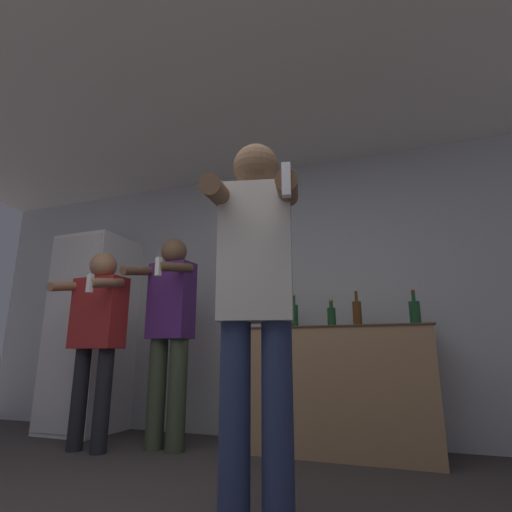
{
  "coord_description": "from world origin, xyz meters",
  "views": [
    {
      "loc": [
        1.09,
        -0.97,
        0.71
      ],
      "look_at": [
        0.47,
        0.72,
        1.16
      ],
      "focal_mm": 28.0,
      "sensor_mm": 36.0,
      "label": 1
    }
  ],
  "objects_px": {
    "person_woman_foreground": "(256,292)",
    "person_spectator_back": "(169,326)",
    "refrigerator": "(92,331)",
    "bottle_amber_bourbon": "(278,315)",
    "person_man_side": "(97,327)",
    "bottle_dark_rum": "(357,313)",
    "bottle_clear_vodka": "(415,313)",
    "bottle_red_label": "(294,315)",
    "bottle_short_whiskey": "(332,316)"
  },
  "relations": [
    {
      "from": "person_woman_foreground",
      "to": "person_spectator_back",
      "type": "relative_size",
      "value": 1.02
    },
    {
      "from": "bottle_dark_rum",
      "to": "bottle_amber_bourbon",
      "type": "bearing_deg",
      "value": -180.0
    },
    {
      "from": "bottle_dark_rum",
      "to": "bottle_amber_bourbon",
      "type": "xyz_separation_m",
      "value": [
        -0.67,
        -0.0,
        0.01
      ]
    },
    {
      "from": "refrigerator",
      "to": "person_spectator_back",
      "type": "xyz_separation_m",
      "value": [
        1.15,
        -0.38,
        -0.01
      ]
    },
    {
      "from": "bottle_short_whiskey",
      "to": "person_spectator_back",
      "type": "distance_m",
      "value": 1.34
    },
    {
      "from": "bottle_dark_rum",
      "to": "person_spectator_back",
      "type": "distance_m",
      "value": 1.54
    },
    {
      "from": "bottle_clear_vodka",
      "to": "refrigerator",
      "type": "bearing_deg",
      "value": -179.16
    },
    {
      "from": "person_woman_foreground",
      "to": "person_spectator_back",
      "type": "xyz_separation_m",
      "value": [
        -1.21,
        1.21,
        -0.04
      ]
    },
    {
      "from": "bottle_red_label",
      "to": "bottle_clear_vodka",
      "type": "height_order",
      "value": "bottle_red_label"
    },
    {
      "from": "bottle_amber_bourbon",
      "to": "person_woman_foreground",
      "type": "height_order",
      "value": "person_woman_foreground"
    },
    {
      "from": "bottle_red_label",
      "to": "refrigerator",
      "type": "bearing_deg",
      "value": -178.78
    },
    {
      "from": "bottle_dark_rum",
      "to": "person_woman_foreground",
      "type": "height_order",
      "value": "person_woman_foreground"
    },
    {
      "from": "refrigerator",
      "to": "person_man_side",
      "type": "bearing_deg",
      "value": -45.27
    },
    {
      "from": "bottle_dark_rum",
      "to": "person_woman_foreground",
      "type": "relative_size",
      "value": 0.18
    },
    {
      "from": "bottle_short_whiskey",
      "to": "person_man_side",
      "type": "distance_m",
      "value": 1.92
    },
    {
      "from": "person_woman_foreground",
      "to": "person_man_side",
      "type": "relative_size",
      "value": 1.11
    },
    {
      "from": "person_woman_foreground",
      "to": "person_spectator_back",
      "type": "height_order",
      "value": "person_woman_foreground"
    },
    {
      "from": "bottle_red_label",
      "to": "bottle_amber_bourbon",
      "type": "bearing_deg",
      "value": 180.0
    },
    {
      "from": "bottle_clear_vodka",
      "to": "bottle_dark_rum",
      "type": "height_order",
      "value": "bottle_dark_rum"
    },
    {
      "from": "bottle_short_whiskey",
      "to": "person_man_side",
      "type": "height_order",
      "value": "person_man_side"
    },
    {
      "from": "refrigerator",
      "to": "bottle_red_label",
      "type": "bearing_deg",
      "value": 1.22
    },
    {
      "from": "refrigerator",
      "to": "bottle_amber_bourbon",
      "type": "height_order",
      "value": "refrigerator"
    },
    {
      "from": "bottle_amber_bourbon",
      "to": "person_woman_foreground",
      "type": "xyz_separation_m",
      "value": [
        0.4,
        -1.63,
        -0.06
      ]
    },
    {
      "from": "bottle_red_label",
      "to": "person_spectator_back",
      "type": "height_order",
      "value": "person_spectator_back"
    },
    {
      "from": "person_man_side",
      "to": "refrigerator",
      "type": "bearing_deg",
      "value": 134.73
    },
    {
      "from": "bottle_amber_bourbon",
      "to": "person_man_side",
      "type": "relative_size",
      "value": 0.19
    },
    {
      "from": "refrigerator",
      "to": "bottle_clear_vodka",
      "type": "height_order",
      "value": "refrigerator"
    },
    {
      "from": "bottle_clear_vodka",
      "to": "bottle_amber_bourbon",
      "type": "bearing_deg",
      "value": 180.0
    },
    {
      "from": "person_woman_foreground",
      "to": "bottle_red_label",
      "type": "bearing_deg",
      "value": 98.93
    },
    {
      "from": "bottle_short_whiskey",
      "to": "person_man_side",
      "type": "xyz_separation_m",
      "value": [
        -1.8,
        -0.67,
        -0.09
      ]
    },
    {
      "from": "bottle_red_label",
      "to": "bottle_clear_vodka",
      "type": "bearing_deg",
      "value": 0.0
    },
    {
      "from": "refrigerator",
      "to": "person_man_side",
      "type": "height_order",
      "value": "refrigerator"
    },
    {
      "from": "bottle_amber_bourbon",
      "to": "bottle_dark_rum",
      "type": "bearing_deg",
      "value": 0.0
    },
    {
      "from": "person_woman_foreground",
      "to": "refrigerator",
      "type": "bearing_deg",
      "value": 146.01
    },
    {
      "from": "refrigerator",
      "to": "bottle_clear_vodka",
      "type": "distance_m",
      "value": 3.06
    },
    {
      "from": "bottle_clear_vodka",
      "to": "bottle_red_label",
      "type": "bearing_deg",
      "value": 180.0
    },
    {
      "from": "refrigerator",
      "to": "bottle_clear_vodka",
      "type": "bearing_deg",
      "value": 0.84
    },
    {
      "from": "refrigerator",
      "to": "person_man_side",
      "type": "distance_m",
      "value": 0.88
    },
    {
      "from": "bottle_red_label",
      "to": "bottle_amber_bourbon",
      "type": "height_order",
      "value": "bottle_red_label"
    },
    {
      "from": "refrigerator",
      "to": "bottle_red_label",
      "type": "distance_m",
      "value": 2.1
    },
    {
      "from": "bottle_red_label",
      "to": "bottle_dark_rum",
      "type": "relative_size",
      "value": 0.98
    },
    {
      "from": "refrigerator",
      "to": "person_spectator_back",
      "type": "bearing_deg",
      "value": -18.28
    },
    {
      "from": "bottle_amber_bourbon",
      "to": "bottle_clear_vodka",
      "type": "bearing_deg",
      "value": 0.0
    },
    {
      "from": "person_spectator_back",
      "to": "bottle_dark_rum",
      "type": "bearing_deg",
      "value": 16.01
    },
    {
      "from": "bottle_red_label",
      "to": "bottle_clear_vodka",
      "type": "relative_size",
      "value": 1.09
    },
    {
      "from": "bottle_short_whiskey",
      "to": "person_woman_foreground",
      "type": "bearing_deg",
      "value": -92.26
    },
    {
      "from": "bottle_red_label",
      "to": "person_spectator_back",
      "type": "xyz_separation_m",
      "value": [
        -0.95,
        -0.42,
        -0.1
      ]
    },
    {
      "from": "refrigerator",
      "to": "bottle_dark_rum",
      "type": "distance_m",
      "value": 2.63
    },
    {
      "from": "bottle_clear_vodka",
      "to": "person_man_side",
      "type": "xyz_separation_m",
      "value": [
        -2.44,
        -0.67,
        -0.1
      ]
    },
    {
      "from": "bottle_clear_vodka",
      "to": "person_woman_foreground",
      "type": "distance_m",
      "value": 1.78
    }
  ]
}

